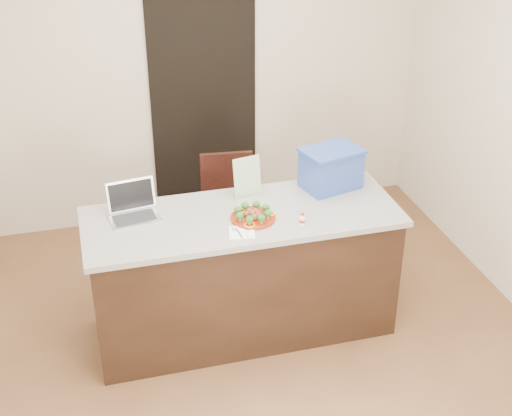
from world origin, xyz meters
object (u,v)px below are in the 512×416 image
object	(u,v)px
plate	(253,218)
chair	(230,204)
island	(243,273)
napkin	(242,232)
blue_box	(331,168)
yogurt_bottle	(302,220)
laptop	(133,207)

from	to	relation	value
plate	chair	world-z (taller)	plate
island	chair	world-z (taller)	island
island	napkin	size ratio (longest dim) A/B	13.18
blue_box	chair	bearing A→B (deg)	116.73
napkin	yogurt_bottle	xyz separation A→B (m)	(0.39, 0.00, 0.03)
island	laptop	bearing A→B (deg)	165.73
blue_box	laptop	bearing A→B (deg)	167.25
chair	napkin	bearing A→B (deg)	-93.05
blue_box	chair	size ratio (longest dim) A/B	0.49
napkin	chair	xyz separation A→B (m)	(0.18, 1.09, -0.40)
yogurt_bottle	blue_box	distance (m)	0.57
napkin	yogurt_bottle	distance (m)	0.40
island	napkin	xyz separation A→B (m)	(-0.06, -0.23, 0.46)
plate	blue_box	size ratio (longest dim) A/B	0.64
island	blue_box	distance (m)	0.94
laptop	chair	distance (m)	1.15
yogurt_bottle	laptop	size ratio (longest dim) A/B	0.23
island	plate	size ratio (longest dim) A/B	7.16
plate	chair	size ratio (longest dim) A/B	0.31
plate	yogurt_bottle	distance (m)	0.32
island	plate	xyz separation A→B (m)	(0.05, -0.08, 0.47)
napkin	chair	distance (m)	1.17
laptop	island	bearing A→B (deg)	-22.09
laptop	blue_box	bearing A→B (deg)	-6.00
yogurt_bottle	blue_box	bearing A→B (deg)	51.49
yogurt_bottle	blue_box	world-z (taller)	blue_box
napkin	laptop	size ratio (longest dim) A/B	0.46
yogurt_bottle	laptop	xyz separation A→B (m)	(-1.02, 0.40, 0.03)
plate	napkin	distance (m)	0.18
yogurt_bottle	chair	distance (m)	1.19
plate	yogurt_bottle	bearing A→B (deg)	-26.84
yogurt_bottle	napkin	bearing A→B (deg)	-179.57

